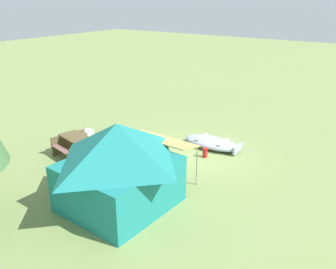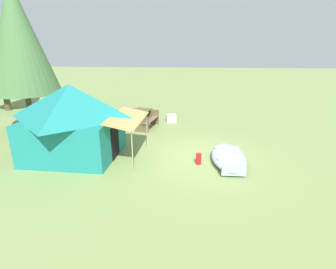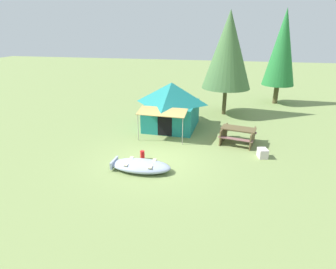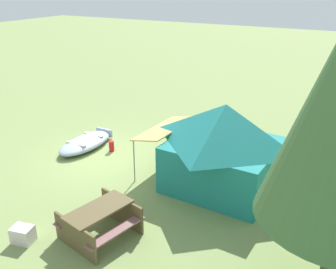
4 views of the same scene
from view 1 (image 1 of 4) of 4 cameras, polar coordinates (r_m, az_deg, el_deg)
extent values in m
plane|color=#7B8F51|center=(13.99, 3.65, -3.29)|extent=(80.00, 80.00, 0.00)
ellipsoid|color=#9CA9C3|center=(14.72, 7.00, -1.32)|extent=(2.42, 1.13, 0.39)
ellipsoid|color=#363B44|center=(14.70, 7.01, -1.20)|extent=(2.23, 0.99, 0.14)
cube|color=beige|center=(14.87, 5.39, -0.37)|extent=(0.14, 0.85, 0.04)
cube|color=beige|center=(14.46, 8.72, -1.17)|extent=(0.14, 0.85, 0.04)
cube|color=#9CA9C3|center=(14.28, 10.95, -2.20)|extent=(0.08, 0.72, 0.29)
cube|color=#1C7C7A|center=(10.59, -7.67, -7.71)|extent=(2.80, 3.03, 1.41)
pyramid|color=#1C7C7A|center=(10.04, -8.02, -1.33)|extent=(3.02, 3.27, 1.14)
cube|color=black|center=(11.60, -2.54, -5.45)|extent=(0.76, 0.06, 1.13)
cube|color=tan|center=(11.58, -1.09, -0.76)|extent=(2.45, 1.08, 0.22)
cylinder|color=gray|center=(12.85, -3.86, -2.34)|extent=(0.04, 0.04, 1.34)
cylinder|color=gray|center=(11.62, 4.59, -5.02)|extent=(0.04, 0.04, 1.34)
cube|color=brown|center=(14.01, -14.22, -0.53)|extent=(1.73, 1.07, 0.04)
cube|color=#855956|center=(13.89, -16.23, -2.40)|extent=(1.63, 0.60, 0.04)
cube|color=#855956|center=(14.40, -12.06, -1.15)|extent=(1.63, 0.60, 0.04)
cube|color=brown|center=(14.74, -15.44, -1.19)|extent=(0.37, 1.43, 0.74)
cube|color=brown|center=(13.59, -12.61, -2.86)|extent=(0.37, 1.43, 0.74)
cube|color=silver|center=(15.83, -12.67, -0.02)|extent=(0.47, 0.56, 0.40)
cylinder|color=red|center=(13.80, 5.88, -2.87)|extent=(0.25, 0.25, 0.37)
camera|label=2|loc=(11.13, 45.61, 4.34)|focal=28.59mm
camera|label=3|loc=(23.55, 12.07, 19.61)|focal=30.04mm
camera|label=4|loc=(16.12, -45.15, 15.07)|focal=40.49mm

